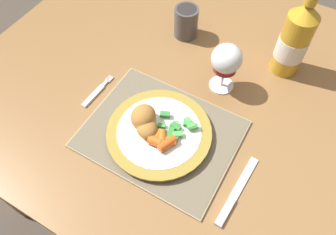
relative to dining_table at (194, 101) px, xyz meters
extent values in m
plane|color=#4C4238|center=(0.00, 0.00, -0.65)|extent=(6.00, 6.00, 0.00)
cube|color=olive|center=(0.00, 0.00, 0.07)|extent=(1.23, 1.02, 0.04)
cube|color=olive|center=(-0.56, 0.46, -0.30)|extent=(0.06, 0.06, 0.70)
cube|color=gray|center=(0.00, -0.19, 0.09)|extent=(0.37, 0.29, 0.01)
cube|color=#6B604A|center=(0.00, -0.19, 0.09)|extent=(0.36, 0.29, 0.00)
cylinder|color=white|center=(0.00, -0.20, 0.10)|extent=(0.21, 0.21, 0.01)
cylinder|color=olive|center=(0.00, -0.20, 0.11)|extent=(0.26, 0.26, 0.01)
cylinder|color=white|center=(0.00, -0.20, 0.11)|extent=(0.21, 0.21, 0.00)
ellipsoid|color=#B77F3D|center=(-0.04, -0.20, 0.13)|extent=(0.07, 0.05, 0.04)
ellipsoid|color=#A87033|center=(-0.05, -0.20, 0.14)|extent=(0.07, 0.07, 0.05)
ellipsoid|color=#A87033|center=(-0.02, -0.22, 0.13)|extent=(0.08, 0.08, 0.03)
ellipsoid|color=tan|center=(-0.04, -0.20, 0.13)|extent=(0.08, 0.08, 0.04)
cube|color=#4CA84C|center=(0.05, -0.14, 0.12)|extent=(0.03, 0.03, 0.01)
cube|color=#338438|center=(0.03, -0.17, 0.12)|extent=(0.03, 0.02, 0.01)
cube|color=#338438|center=(-0.01, -0.16, 0.12)|extent=(0.03, 0.02, 0.01)
cube|color=#4CA84C|center=(0.06, -0.16, 0.12)|extent=(0.02, 0.02, 0.01)
cube|color=#338438|center=(0.03, -0.18, 0.12)|extent=(0.02, 0.03, 0.01)
cube|color=green|center=(0.05, -0.15, 0.12)|extent=(0.02, 0.02, 0.01)
cube|color=#338438|center=(0.03, -0.20, 0.12)|extent=(0.02, 0.03, 0.01)
cube|color=#338438|center=(0.04, -0.20, 0.12)|extent=(0.02, 0.02, 0.01)
cube|color=green|center=(0.00, -0.19, 0.12)|extent=(0.02, 0.02, 0.01)
cube|color=#4CA84C|center=(0.05, -0.19, 0.12)|extent=(0.03, 0.02, 0.01)
cube|color=green|center=(0.07, -0.15, 0.12)|extent=(0.02, 0.02, 0.01)
cube|color=#4CA84C|center=(0.03, -0.17, 0.12)|extent=(0.02, 0.03, 0.01)
cylinder|color=orange|center=(0.01, -0.23, 0.12)|extent=(0.03, 0.03, 0.02)
cylinder|color=#CC5119|center=(0.04, -0.23, 0.12)|extent=(0.04, 0.05, 0.02)
cylinder|color=orange|center=(0.02, -0.22, 0.12)|extent=(0.04, 0.05, 0.02)
cylinder|color=orange|center=(0.01, -0.22, 0.12)|extent=(0.02, 0.04, 0.02)
cylinder|color=orange|center=(0.03, -0.22, 0.12)|extent=(0.04, 0.03, 0.02)
cylinder|color=orange|center=(0.03, -0.23, 0.12)|extent=(0.04, 0.03, 0.02)
cube|color=silver|center=(-0.22, -0.18, 0.09)|extent=(0.02, 0.08, 0.01)
cube|color=silver|center=(-0.22, -0.13, 0.09)|extent=(0.01, 0.02, 0.01)
cube|color=silver|center=(-0.21, -0.11, 0.09)|extent=(0.00, 0.02, 0.00)
cube|color=silver|center=(-0.21, -0.11, 0.09)|extent=(0.00, 0.02, 0.00)
cube|color=silver|center=(-0.22, -0.11, 0.09)|extent=(0.00, 0.02, 0.00)
cube|color=silver|center=(-0.22, -0.11, 0.09)|extent=(0.00, 0.02, 0.00)
cube|color=silver|center=(0.23, -0.20, 0.09)|extent=(0.02, 0.12, 0.00)
cube|color=#B2B2B7|center=(0.22, -0.29, 0.09)|extent=(0.02, 0.07, 0.01)
cylinder|color=silver|center=(0.07, 0.03, 0.09)|extent=(0.07, 0.07, 0.00)
cylinder|color=silver|center=(0.07, 0.03, 0.12)|extent=(0.01, 0.01, 0.06)
ellipsoid|color=silver|center=(0.07, 0.03, 0.19)|extent=(0.08, 0.08, 0.08)
cylinder|color=maroon|center=(0.07, 0.03, 0.17)|extent=(0.06, 0.06, 0.04)
cylinder|color=gold|center=(0.19, 0.17, 0.18)|extent=(0.08, 0.08, 0.18)
cone|color=gold|center=(0.19, 0.17, 0.29)|extent=(0.08, 0.08, 0.04)
cylinder|color=white|center=(0.19, 0.17, 0.17)|extent=(0.08, 0.08, 0.06)
cylinder|color=#4C4747|center=(-0.12, 0.16, 0.13)|extent=(0.07, 0.07, 0.09)
cylinder|color=#2A2727|center=(-0.12, 0.16, 0.18)|extent=(0.06, 0.06, 0.01)
camera|label=1|loc=(0.22, -0.55, 0.79)|focal=35.00mm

